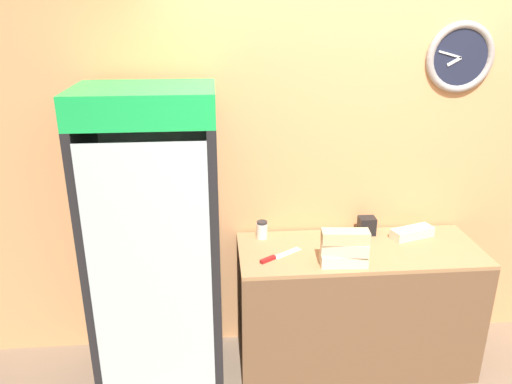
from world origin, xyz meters
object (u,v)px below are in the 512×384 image
object	(u,v)px
beverage_cooler	(156,228)
sandwich_stack_top	(345,237)
sandwich_stack_middle	(345,248)
chefs_knife	(275,257)
sandwich_flat_left	(412,233)
napkin_dispenser	(367,226)
sandwich_stack_bottom	(344,260)
condiment_jar	(262,230)

from	to	relation	value
beverage_cooler	sandwich_stack_top	size ratio (longest dim) A/B	6.71
sandwich_stack_middle	chefs_knife	size ratio (longest dim) A/B	1.03
sandwich_flat_left	chefs_knife	size ratio (longest dim) A/B	1.10
beverage_cooler	sandwich_flat_left	xyz separation A→B (m)	(1.66, 0.10, -0.14)
chefs_knife	napkin_dispenser	distance (m)	0.72
sandwich_stack_bottom	sandwich_stack_middle	bearing A→B (deg)	0.00
chefs_knife	napkin_dispenser	xyz separation A→B (m)	(0.65, 0.29, 0.05)
sandwich_flat_left	beverage_cooler	bearing A→B (deg)	-176.45
sandwich_stack_middle	chefs_knife	bearing A→B (deg)	163.01
sandwich_stack_middle	sandwich_stack_bottom	bearing A→B (deg)	0.00
napkin_dispenser	sandwich_stack_top	bearing A→B (deg)	-122.26
sandwich_flat_left	sandwich_stack_middle	bearing A→B (deg)	-148.56
sandwich_stack_bottom	napkin_dispenser	world-z (taller)	napkin_dispenser
sandwich_stack_top	sandwich_flat_left	world-z (taller)	sandwich_stack_top
sandwich_stack_bottom	sandwich_stack_middle	world-z (taller)	sandwich_stack_middle
sandwich_stack_middle	sandwich_stack_top	size ratio (longest dim) A/B	1.01
sandwich_stack_middle	sandwich_flat_left	size ratio (longest dim) A/B	0.94
sandwich_stack_bottom	napkin_dispenser	size ratio (longest dim) A/B	2.35
sandwich_stack_top	condiment_jar	size ratio (longest dim) A/B	2.42
sandwich_stack_top	sandwich_stack_bottom	bearing A→B (deg)	0.00
sandwich_stack_bottom	chefs_knife	world-z (taller)	sandwich_stack_bottom
sandwich_stack_bottom	condiment_jar	distance (m)	0.61
sandwich_stack_top	beverage_cooler	bearing A→B (deg)	168.25
sandwich_stack_bottom	napkin_dispenser	distance (m)	0.49
sandwich_stack_bottom	sandwich_stack_middle	xyz separation A→B (m)	(0.00, 0.00, 0.07)
beverage_cooler	sandwich_flat_left	size ratio (longest dim) A/B	6.19
sandwich_stack_top	chefs_knife	size ratio (longest dim) A/B	1.02
beverage_cooler	sandwich_stack_bottom	distance (m)	1.15
beverage_cooler	sandwich_flat_left	distance (m)	1.67
beverage_cooler	chefs_knife	distance (m)	0.75
napkin_dispenser	sandwich_flat_left	bearing A→B (deg)	-14.67
sandwich_stack_middle	sandwich_flat_left	distance (m)	0.65
sandwich_stack_bottom	condiment_jar	xyz separation A→B (m)	(-0.45, 0.41, 0.02)
sandwich_stack_middle	napkin_dispenser	bearing A→B (deg)	57.74
sandwich_stack_bottom	napkin_dispenser	bearing A→B (deg)	57.74
sandwich_stack_top	napkin_dispenser	size ratio (longest dim) A/B	2.37
chefs_knife	sandwich_stack_middle	bearing A→B (deg)	-16.99
sandwich_stack_bottom	sandwich_stack_top	world-z (taller)	sandwich_stack_top
sandwich_stack_top	condiment_jar	world-z (taller)	sandwich_stack_top
beverage_cooler	chefs_knife	xyz separation A→B (m)	(0.72, -0.11, -0.17)
beverage_cooler	chefs_knife	size ratio (longest dim) A/B	6.82
sandwich_flat_left	condiment_jar	bearing A→B (deg)	175.61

